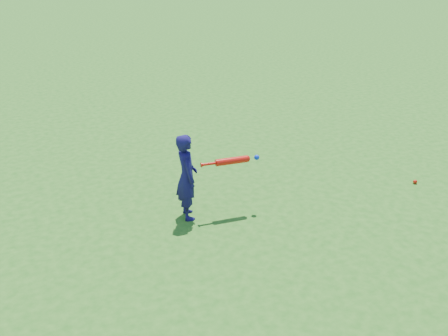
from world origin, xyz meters
The scene contains 4 objects.
ground centered at (0.00, 0.00, 0.00)m, with size 80.00×80.00×0.00m, color #236217.
child centered at (-0.05, 0.19, 0.57)m, with size 0.41×0.27×1.14m, color #16104D.
ground_ball_red centered at (3.40, -0.19, 0.03)m, with size 0.06×0.06×0.06m, color red.
bat_swing centered at (0.56, 0.10, 0.73)m, with size 0.80×0.12×0.09m.
Camera 1 is at (-1.83, -5.27, 3.22)m, focal length 40.00 mm.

